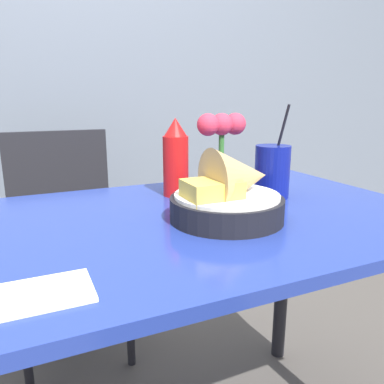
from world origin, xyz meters
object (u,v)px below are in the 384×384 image
(flower_vase, at_px, (221,141))
(drink_cup, at_px, (272,173))
(chair_far_window, at_px, (64,221))
(food_basket, at_px, (231,194))
(ketchup_bottle, at_px, (176,159))

(flower_vase, bearing_deg, drink_cup, -56.38)
(chair_far_window, bearing_deg, drink_cup, -55.24)
(chair_far_window, distance_m, flower_vase, 0.78)
(food_basket, distance_m, flower_vase, 0.29)
(food_basket, relative_size, drink_cup, 1.01)
(chair_far_window, distance_m, food_basket, 0.91)
(ketchup_bottle, xyz_separation_m, flower_vase, (0.14, 0.01, 0.04))
(chair_far_window, relative_size, flower_vase, 3.94)
(drink_cup, bearing_deg, food_basket, -148.14)
(ketchup_bottle, bearing_deg, chair_far_window, 113.83)
(drink_cup, bearing_deg, flower_vase, 123.62)
(drink_cup, bearing_deg, chair_far_window, 124.76)
(chair_far_window, relative_size, food_basket, 3.49)
(chair_far_window, bearing_deg, ketchup_bottle, -66.17)
(flower_vase, bearing_deg, ketchup_bottle, -177.62)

